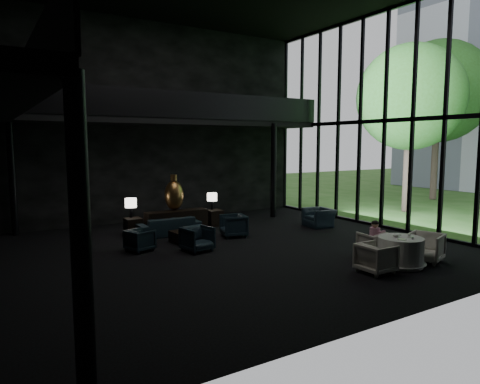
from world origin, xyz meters
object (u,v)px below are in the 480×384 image
bronze_urn (174,195)px  dining_chair_east (425,244)px  child (375,231)px  dining_chair_north (375,243)px  side_table_left (133,227)px  table_lamp_right (212,198)px  side_table_right (214,218)px  coffee_table (186,237)px  table_lamp_left (131,204)px  lounge_armchair_west (140,240)px  console (177,221)px  dining_chair_west (376,256)px  sofa (169,223)px  window_armchair (319,215)px  lounge_armchair_south (197,237)px  lounge_armchair_east (234,224)px  dining_table (400,253)px

bronze_urn → dining_chair_east: size_ratio=1.37×
child → dining_chair_north: bearing=-151.5°
bronze_urn → side_table_left: bearing=-174.8°
bronze_urn → dining_chair_east: 8.60m
dining_chair_east → child: child is taller
table_lamp_right → dining_chair_north: 6.80m
side_table_right → coffee_table: bearing=-136.7°
table_lamp_left → lounge_armchair_west: bearing=-101.7°
console → table_lamp_right: bearing=9.2°
console → dining_chair_west: size_ratio=2.74×
sofa → dining_chair_north: size_ratio=2.88×
window_armchair → dining_chair_north: 4.45m
lounge_armchair_south → dining_chair_west: (2.84, -4.21, 0.00)m
lounge_armchair_east → window_armchair: window_armchair is taller
sofa → child: (3.76, -5.76, 0.31)m
dining_chair_east → window_armchair: bearing=151.1°
coffee_table → child: bearing=-49.9°
bronze_urn → lounge_armchair_east: bronze_urn is taller
table_lamp_right → dining_table: bearing=-78.1°
table_lamp_right → window_armchair: (3.34, -2.41, -0.62)m
bronze_urn → side_table_left: 1.89m
window_armchair → dining_chair_west: 5.86m
table_lamp_left → coffee_table: (1.10, -2.15, -0.89)m
lounge_armchair_east → child: (1.98, -4.37, 0.30)m
dining_chair_east → table_lamp_left: bearing=-162.6°
child → table_lamp_left: bearing=-53.7°
coffee_table → dining_chair_east: size_ratio=0.87×
bronze_urn → child: bearing=-63.7°
dining_chair_north → dining_chair_west: (-1.13, -1.02, 0.03)m
bronze_urn → table_lamp_right: bearing=1.9°
dining_chair_west → child: 1.48m
lounge_armchair_west → dining_table: (5.29, -5.02, -0.00)m
table_lamp_left → dining_chair_north: 8.21m
sofa → lounge_armchair_east: size_ratio=2.53×
sofa → coffee_table: size_ratio=2.71×
table_lamp_left → dining_table: (4.78, -7.48, -0.75)m
dining_chair_west → lounge_armchair_east: bearing=10.0°
lounge_armchair_west → table_lamp_left: bearing=-30.9°
window_armchair → child: child is taller
lounge_armchair_south → dining_chair_east: bearing=-52.3°
side_table_right → window_armchair: (3.34, -2.23, 0.15)m
side_table_left → dining_chair_west: size_ratio=0.71×
table_lamp_left → console: bearing=-9.1°
table_lamp_left → dining_chair_west: (3.77, -7.56, -0.66)m
table_lamp_right → dining_chair_north: (1.70, -6.55, -0.69)m
dining_chair_east → child: size_ratio=1.59×
console → lounge_armchair_south: 3.17m
table_lamp_left → child: 8.17m
bronze_urn → child: bronze_urn is taller
dining_chair_north → window_armchair: bearing=-104.6°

